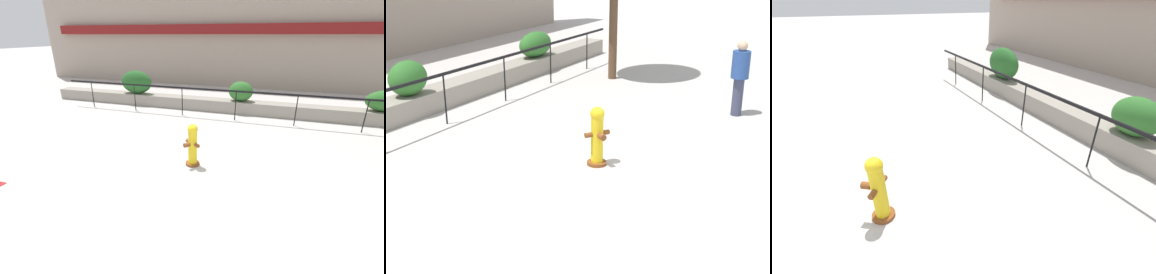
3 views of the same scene
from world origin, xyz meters
TOP-DOWN VIEW (x-y plane):
  - ground_plane at (0.00, 0.00)m, footprint 120.00×120.00m
  - planter_wall_low at (0.00, 6.00)m, footprint 18.00×0.70m
  - fence_railing_segment at (-0.00, 4.90)m, footprint 15.00×0.05m
  - hedge_bush_1 at (0.02, 6.00)m, footprint 0.99×0.70m
  - hedge_bush_2 at (5.17, 6.00)m, footprint 1.40×0.70m
  - fire_hydrant at (-0.42, 0.94)m, footprint 0.49×0.49m
  - pedestrian at (3.80, -0.48)m, footprint 0.56×0.56m

SIDE VIEW (x-z plane):
  - ground_plane at x=0.00m, z-range 0.00..0.00m
  - planter_wall_low at x=0.00m, z-range 0.00..0.50m
  - fire_hydrant at x=-0.42m, z-range 0.01..1.09m
  - hedge_bush_2 at x=5.17m, z-range 0.50..1.26m
  - hedge_bush_1 at x=0.02m, z-range 0.50..1.30m
  - pedestrian at x=3.80m, z-range 0.12..1.85m
  - fence_railing_segment at x=0.00m, z-range 0.44..1.59m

